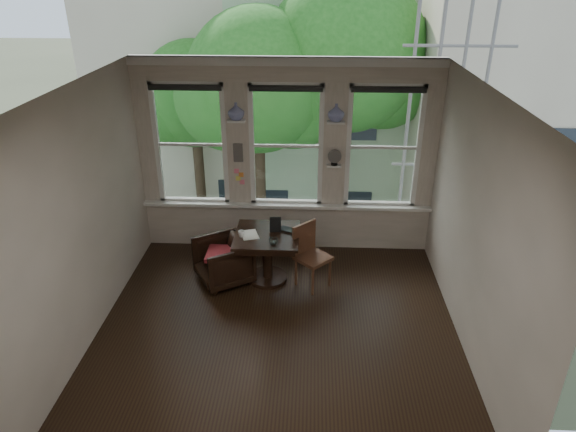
# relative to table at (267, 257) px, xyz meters

# --- Properties ---
(ground) EXTENTS (4.50, 4.50, 0.00)m
(ground) POSITION_rel_table_xyz_m (0.22, -1.18, -0.38)
(ground) COLOR black
(ground) RESTS_ON ground
(ceiling) EXTENTS (4.50, 4.50, 0.00)m
(ceiling) POSITION_rel_table_xyz_m (0.22, -1.18, 2.62)
(ceiling) COLOR silver
(ceiling) RESTS_ON ground
(wall_back) EXTENTS (4.50, 0.00, 4.50)m
(wall_back) POSITION_rel_table_xyz_m (0.22, 1.07, 1.12)
(wall_back) COLOR beige
(wall_back) RESTS_ON ground
(wall_front) EXTENTS (4.50, 0.00, 4.50)m
(wall_front) POSITION_rel_table_xyz_m (0.22, -3.43, 1.12)
(wall_front) COLOR beige
(wall_front) RESTS_ON ground
(wall_left) EXTENTS (0.00, 4.50, 4.50)m
(wall_left) POSITION_rel_table_xyz_m (-2.03, -1.18, 1.12)
(wall_left) COLOR beige
(wall_left) RESTS_ON ground
(wall_right) EXTENTS (0.00, 4.50, 4.50)m
(wall_right) POSITION_rel_table_xyz_m (2.47, -1.18, 1.12)
(wall_right) COLOR beige
(wall_right) RESTS_ON ground
(window_left) EXTENTS (1.10, 0.12, 1.90)m
(window_left) POSITION_rel_table_xyz_m (-1.23, 1.07, 1.32)
(window_left) COLOR white
(window_left) RESTS_ON ground
(window_center) EXTENTS (1.10, 0.12, 1.90)m
(window_center) POSITION_rel_table_xyz_m (0.22, 1.07, 1.32)
(window_center) COLOR white
(window_center) RESTS_ON ground
(window_right) EXTENTS (1.10, 0.12, 1.90)m
(window_right) POSITION_rel_table_xyz_m (1.67, 1.07, 1.32)
(window_right) COLOR white
(window_right) RESTS_ON ground
(shelf_left) EXTENTS (0.26, 0.16, 0.03)m
(shelf_left) POSITION_rel_table_xyz_m (-0.51, 0.97, 1.73)
(shelf_left) COLOR white
(shelf_left) RESTS_ON ground
(shelf_right) EXTENTS (0.26, 0.16, 0.03)m
(shelf_right) POSITION_rel_table_xyz_m (0.94, 0.97, 1.73)
(shelf_right) COLOR white
(shelf_right) RESTS_ON ground
(intercom) EXTENTS (0.14, 0.06, 0.28)m
(intercom) POSITION_rel_table_xyz_m (-0.51, 1.00, 1.23)
(intercom) COLOR #59544F
(intercom) RESTS_ON ground
(sticky_notes) EXTENTS (0.16, 0.01, 0.24)m
(sticky_notes) POSITION_rel_table_xyz_m (-0.51, 1.01, 0.88)
(sticky_notes) COLOR pink
(sticky_notes) RESTS_ON ground
(desk_fan) EXTENTS (0.20, 0.20, 0.24)m
(desk_fan) POSITION_rel_table_xyz_m (0.94, 0.95, 1.16)
(desk_fan) COLOR #59544F
(desk_fan) RESTS_ON ground
(vase_left) EXTENTS (0.24, 0.24, 0.25)m
(vase_left) POSITION_rel_table_xyz_m (-0.51, 0.97, 1.86)
(vase_left) COLOR white
(vase_left) RESTS_ON shelf_left
(vase_right) EXTENTS (0.24, 0.24, 0.25)m
(vase_right) POSITION_rel_table_xyz_m (0.94, 0.97, 1.86)
(vase_right) COLOR white
(vase_right) RESTS_ON shelf_right
(table) EXTENTS (0.90, 0.90, 0.75)m
(table) POSITION_rel_table_xyz_m (0.00, 0.00, 0.00)
(table) COLOR black
(table) RESTS_ON ground
(armchair_left) EXTENTS (0.98, 0.98, 0.66)m
(armchair_left) POSITION_rel_table_xyz_m (-0.63, -0.06, -0.05)
(armchair_left) COLOR black
(armchair_left) RESTS_ON ground
(cushion_red) EXTENTS (0.45, 0.45, 0.06)m
(cushion_red) POSITION_rel_table_xyz_m (-0.63, -0.06, 0.08)
(cushion_red) COLOR maroon
(cushion_red) RESTS_ON armchair_left
(side_chair_right) EXTENTS (0.59, 0.59, 0.92)m
(side_chair_right) POSITION_rel_table_xyz_m (0.66, -0.12, 0.09)
(side_chair_right) COLOR #49241A
(side_chair_right) RESTS_ON ground
(laptop) EXTENTS (0.42, 0.36, 0.03)m
(laptop) POSITION_rel_table_xyz_m (0.32, 0.04, 0.39)
(laptop) COLOR black
(laptop) RESTS_ON table
(mug) EXTENTS (0.11, 0.11, 0.09)m
(mug) POSITION_rel_table_xyz_m (-0.35, -0.10, 0.42)
(mug) COLOR white
(mug) RESTS_ON table
(drinking_glass) EXTENTS (0.14, 0.14, 0.09)m
(drinking_glass) POSITION_rel_table_xyz_m (0.11, -0.30, 0.42)
(drinking_glass) COLOR white
(drinking_glass) RESTS_ON table
(tablet) EXTENTS (0.16, 0.08, 0.22)m
(tablet) POSITION_rel_table_xyz_m (0.11, 0.08, 0.48)
(tablet) COLOR black
(tablet) RESTS_ON table
(papers) EXTENTS (0.30, 0.35, 0.00)m
(papers) POSITION_rel_table_xyz_m (-0.24, -0.03, 0.38)
(papers) COLOR silver
(papers) RESTS_ON table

